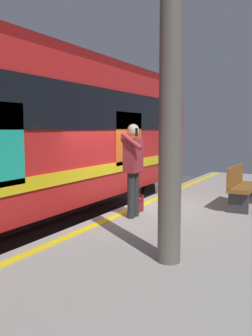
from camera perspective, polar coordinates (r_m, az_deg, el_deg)
ground_plane at (r=8.24m, az=-0.81°, el=-11.92°), size 24.21×24.21×0.00m
platform at (r=7.43m, az=12.52°, el=-10.63°), size 14.78×3.83×0.86m
safety_line at (r=7.88m, az=1.11°, el=-6.27°), size 14.49×0.16×0.01m
track_rail_near at (r=8.92m, az=-8.60°, el=-10.05°), size 19.22×0.08×0.16m
track_rail_far at (r=9.81m, az=-15.45°, el=-8.71°), size 19.22×0.08×0.16m
train_carriage at (r=8.41m, az=-16.07°, el=5.92°), size 12.67×3.09×4.04m
passenger at (r=7.00m, az=1.07°, el=0.83°), size 0.57×0.55×1.77m
handbag at (r=7.55m, az=1.51°, el=-5.62°), size 0.38×0.35×0.34m
station_column at (r=4.62m, az=6.87°, el=8.43°), size 0.29×0.29×3.77m
bench at (r=8.27m, az=17.27°, el=-2.57°), size 1.42×0.44×0.90m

